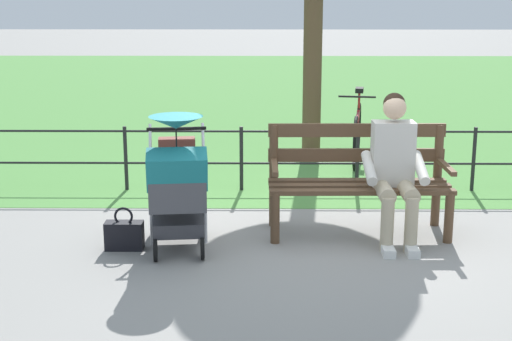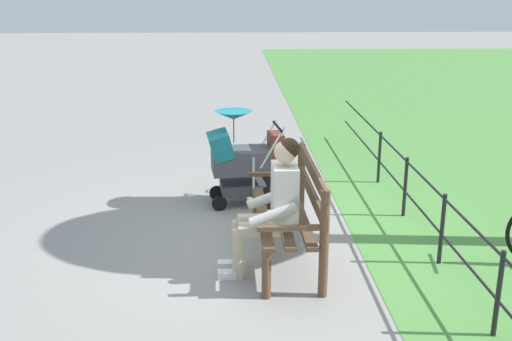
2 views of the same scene
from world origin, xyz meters
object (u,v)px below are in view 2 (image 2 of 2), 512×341
park_bench (294,208)px  person_on_bench (272,203)px  handbag (239,182)px  stroller (240,157)px

park_bench → person_on_bench: bearing=141.5°
person_on_bench → handbag: size_ratio=3.45×
stroller → handbag: size_ratio=3.11×
park_bench → stroller: size_ratio=1.40×
stroller → handbag: stroller is taller
stroller → handbag: 0.65m
park_bench → handbag: size_ratio=4.35×
handbag → park_bench: bearing=-166.1°
park_bench → handbag: park_bench is taller
person_on_bench → handbag: (2.30, 0.28, -0.55)m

